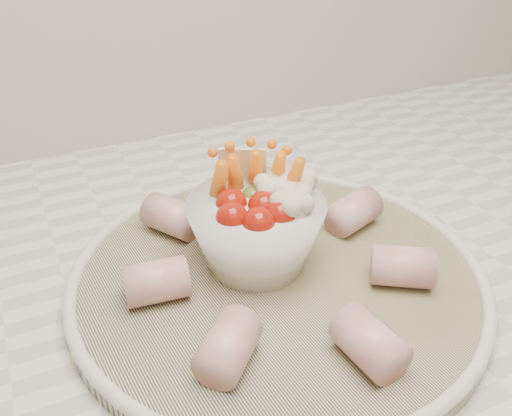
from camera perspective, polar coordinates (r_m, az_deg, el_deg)
name	(u,v)px	position (r m, az deg, el deg)	size (l,w,h in m)	color
serving_platter	(277,276)	(0.53, 2.16, -6.86)	(0.42, 0.42, 0.02)	navy
veggie_bowl	(259,224)	(0.52, 0.25, -1.64)	(0.13, 0.13, 0.11)	white
cured_meat_rolls	(277,257)	(0.52, 2.09, -4.95)	(0.28, 0.30, 0.04)	#BA555C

